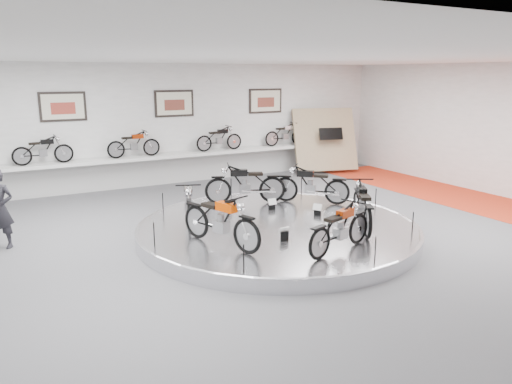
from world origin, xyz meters
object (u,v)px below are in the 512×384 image
bike_d (220,220)px  bike_f (362,205)px  bike_e (340,228)px  shelf (179,155)px  bike_a (311,184)px  display_platform (277,230)px  bike_b (245,184)px  bike_c (189,201)px

bike_d → bike_f: bearing=62.6°
bike_e → bike_f: (1.36, 0.95, 0.05)m
shelf → bike_a: 5.49m
bike_a → display_platform: bearing=77.9°
display_platform → bike_e: bearing=-87.2°
bike_b → bike_c: size_ratio=1.10×
display_platform → bike_f: 2.00m
bike_b → bike_d: bearing=76.1°
display_platform → bike_c: 2.16m
bike_c → bike_f: bearing=73.7°
shelf → bike_f: 7.72m
shelf → bike_d: (-1.77, -7.13, -0.17)m
bike_b → bike_d: (-2.00, -2.76, -0.00)m
bike_c → bike_e: (1.80, -3.31, -0.01)m
bike_a → bike_f: (-0.31, -2.39, 0.01)m
bike_c → bike_e: bearing=49.0°
bike_a → bike_f: size_ratio=0.97×
bike_f → display_platform: bearing=81.6°
bike_a → bike_b: 1.74m
display_platform → bike_a: size_ratio=3.71×
bike_b → bike_d: size_ratio=1.00×
bike_a → bike_e: bearing=107.1°
display_platform → bike_f: size_ratio=3.61×
bike_b → shelf: bearing=-65.0°
bike_a → bike_d: bearing=72.2°
bike_b → bike_e: 4.17m
display_platform → bike_d: size_ratio=3.55×
bike_e → display_platform: bearing=76.1°
bike_c → bike_f: bike_f is taller
bike_a → bike_b: bike_b is taller
bike_d → bike_f: 3.26m
display_platform → bike_f: (1.46, -1.18, 0.67)m
shelf → bike_e: 8.54m
bike_a → bike_f: 2.41m
shelf → bike_c: 5.49m
display_platform → shelf: shelf is taller
bike_c → display_platform: bearing=75.7°
bike_f → bike_b: bearing=51.5°
display_platform → bike_f: bike_f is taller
bike_b → bike_f: bike_b is taller
display_platform → bike_a: bearing=34.4°
bike_a → bike_d: bike_d is taller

